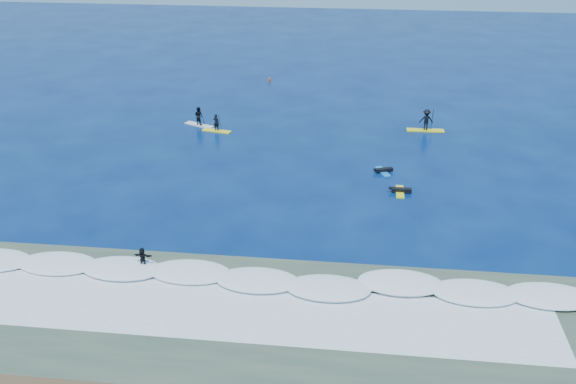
# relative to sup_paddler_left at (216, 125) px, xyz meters

# --- Properties ---
(ground) EXTENTS (160.00, 160.00, 0.00)m
(ground) POSITION_rel_sup_paddler_left_xyz_m (6.62, -13.77, -0.59)
(ground) COLOR #031749
(ground) RESTS_ON ground
(shallow_water) EXTENTS (90.00, 13.00, 0.01)m
(shallow_water) POSITION_rel_sup_paddler_left_xyz_m (6.62, -27.77, -0.58)
(shallow_water) COLOR #314336
(shallow_water) RESTS_ON ground
(breaking_wave) EXTENTS (40.00, 6.00, 0.30)m
(breaking_wave) POSITION_rel_sup_paddler_left_xyz_m (6.62, -23.77, -0.59)
(breaking_wave) COLOR white
(breaking_wave) RESTS_ON ground
(whitewater) EXTENTS (34.00, 5.00, 0.02)m
(whitewater) POSITION_rel_sup_paddler_left_xyz_m (6.62, -26.77, -0.59)
(whitewater) COLOR silver
(whitewater) RESTS_ON ground
(sup_paddler_left) EXTENTS (2.77, 1.24, 1.89)m
(sup_paddler_left) POSITION_rel_sup_paddler_left_xyz_m (0.00, 0.00, 0.00)
(sup_paddler_left) COLOR yellow
(sup_paddler_left) RESTS_ON ground
(sup_paddler_center) EXTENTS (3.00, 1.93, 2.08)m
(sup_paddler_center) POSITION_rel_sup_paddler_left_xyz_m (-1.96, 1.36, 0.19)
(sup_paddler_center) COLOR silver
(sup_paddler_center) RESTS_ON ground
(sup_paddler_right) EXTENTS (3.40, 0.93, 2.38)m
(sup_paddler_right) POSITION_rel_sup_paddler_left_xyz_m (18.91, 2.37, 0.34)
(sup_paddler_right) COLOR yellow
(sup_paddler_right) RESTS_ON ground
(prone_paddler_near) EXTENTS (1.68, 2.12, 0.44)m
(prone_paddler_near) POSITION_rel_sup_paddler_left_xyz_m (16.10, -11.07, -0.44)
(prone_paddler_near) COLOR yellow
(prone_paddler_near) RESTS_ON ground
(prone_paddler_far) EXTENTS (1.57, 2.09, 0.42)m
(prone_paddler_far) POSITION_rel_sup_paddler_left_xyz_m (14.91, -7.55, -0.45)
(prone_paddler_far) COLOR blue
(prone_paddler_far) RESTS_ON ground
(wave_surfer) EXTENTS (1.77, 0.58, 1.26)m
(wave_surfer) POSITION_rel_sup_paddler_left_xyz_m (0.81, -23.32, 0.14)
(wave_surfer) COLOR white
(wave_surfer) RESTS_ON breaking_wave
(marker_buoy) EXTENTS (0.26, 0.26, 0.63)m
(marker_buoy) POSITION_rel_sup_paddler_left_xyz_m (2.46, 16.61, -0.32)
(marker_buoy) COLOR red
(marker_buoy) RESTS_ON ground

